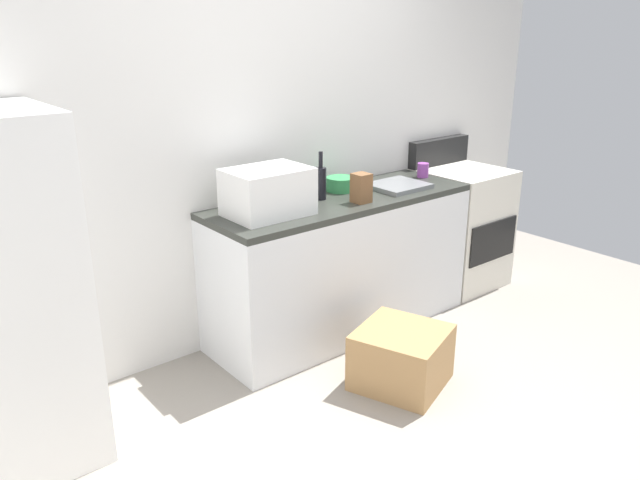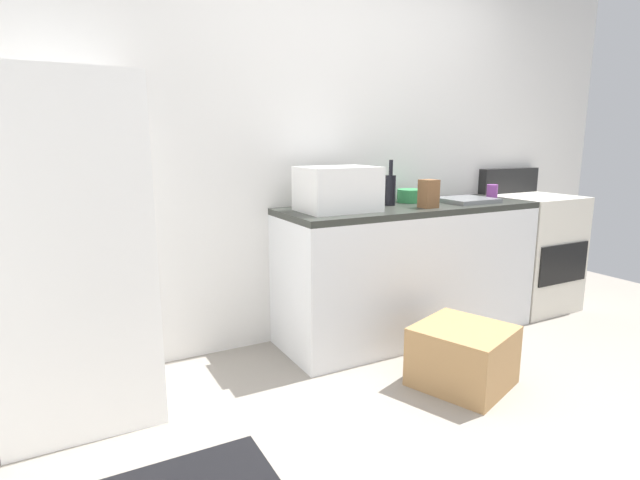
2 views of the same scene
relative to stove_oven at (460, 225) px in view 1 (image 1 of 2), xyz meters
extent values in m
plane|color=gray|center=(-1.52, -1.21, -0.47)|extent=(6.00, 6.00, 0.00)
cube|color=silver|center=(-1.52, 0.34, 0.83)|extent=(5.00, 0.10, 2.60)
cube|color=silver|center=(-1.22, -0.01, -0.04)|extent=(1.80, 0.60, 0.86)
cube|color=#2D302B|center=(-1.22, -0.01, 0.41)|extent=(1.80, 0.60, 0.04)
cube|color=silver|center=(0.00, -0.01, -0.02)|extent=(0.60, 0.60, 0.90)
cube|color=black|center=(0.00, -0.31, -0.05)|extent=(0.52, 0.02, 0.30)
cube|color=black|center=(0.00, 0.25, 0.53)|extent=(0.60, 0.08, 0.20)
cube|color=white|center=(-1.79, -0.02, 0.57)|extent=(0.46, 0.34, 0.27)
cube|color=slate|center=(-0.77, -0.06, 0.45)|extent=(0.36, 0.32, 0.03)
cylinder|color=black|center=(-1.35, 0.05, 0.53)|extent=(0.07, 0.07, 0.20)
cylinder|color=black|center=(-1.35, 0.05, 0.68)|extent=(0.03, 0.03, 0.10)
cylinder|color=purple|center=(-0.41, 0.05, 0.48)|extent=(0.08, 0.08, 0.10)
cube|color=brown|center=(-1.20, -0.16, 0.52)|extent=(0.10, 0.10, 0.18)
cylinder|color=#338C4C|center=(-1.11, 0.13, 0.48)|extent=(0.19, 0.19, 0.09)
cube|color=#A37A4C|center=(-1.42, -0.75, -0.30)|extent=(0.59, 0.60, 0.33)
camera|label=1|loc=(-3.72, -2.86, 1.48)|focal=35.00mm
camera|label=2|loc=(-3.31, -2.63, 0.86)|focal=27.92mm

